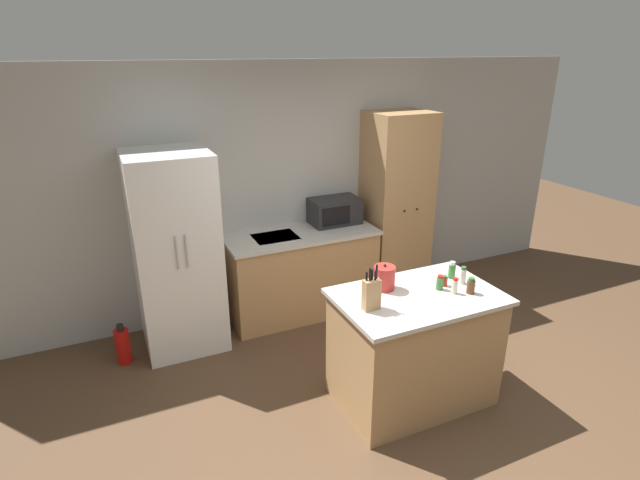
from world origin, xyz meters
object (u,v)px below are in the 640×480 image
pantry_cabinet (396,206)px  spice_bottle_amber_oil (471,286)px  spice_bottle_tall_dark (440,283)px  spice_bottle_pale_salt (452,270)px  spice_bottle_green_herb (463,276)px  microwave (335,211)px  knife_block (371,294)px  kettle (384,278)px  spice_bottle_short_red (444,281)px  refrigerator (176,253)px  fire_extinguisher (123,346)px  spice_bottle_orange_cap (455,286)px

pantry_cabinet → spice_bottle_amber_oil: 1.95m
spice_bottle_amber_oil → spice_bottle_tall_dark: bearing=139.6°
spice_bottle_pale_salt → spice_bottle_green_herb: bearing=-83.2°
microwave → knife_block: 1.97m
spice_bottle_amber_oil → spice_bottle_green_herb: size_ratio=0.89×
knife_block → kettle: bearing=43.6°
pantry_cabinet → spice_bottle_pale_salt: pantry_cabinet is taller
spice_bottle_pale_salt → spice_bottle_short_red: bearing=-148.3°
refrigerator → spice_bottle_amber_oil: (1.91, -1.79, 0.07)m
pantry_cabinet → kettle: 1.88m
spice_bottle_pale_salt → microwave: bearing=97.7°
spice_bottle_pale_salt → kettle: (-0.60, 0.07, 0.03)m
refrigerator → spice_bottle_amber_oil: refrigerator is taller
pantry_cabinet → spice_bottle_green_herb: size_ratio=14.35×
pantry_cabinet → fire_extinguisher: size_ratio=5.30×
spice_bottle_short_red → spice_bottle_pale_salt: (0.14, 0.09, 0.03)m
spice_bottle_tall_dark → spice_bottle_amber_oil: 0.23m
pantry_cabinet → microwave: bearing=172.7°
spice_bottle_tall_dark → spice_bottle_green_herb: 0.23m
refrigerator → spice_bottle_short_red: refrigerator is taller
refrigerator → kettle: size_ratio=8.90×
pantry_cabinet → knife_block: size_ratio=6.15×
knife_block → spice_bottle_orange_cap: (0.70, -0.05, -0.06)m
spice_bottle_green_herb → spice_bottle_pale_salt: bearing=96.8°
spice_bottle_pale_salt → spice_bottle_orange_cap: bearing=-124.1°
refrigerator → spice_bottle_orange_cap: (1.79, -1.74, 0.07)m
spice_bottle_pale_salt → spice_bottle_orange_cap: 0.28m
kettle → pantry_cabinet: bearing=54.6°
microwave → kettle: 1.67m
pantry_cabinet → spice_bottle_tall_dark: (-0.70, -1.73, -0.04)m
spice_bottle_tall_dark → spice_bottle_short_red: spice_bottle_tall_dark is taller
spice_bottle_pale_salt → knife_block: bearing=-168.2°
spice_bottle_tall_dark → spice_bottle_orange_cap: size_ratio=0.92×
spice_bottle_short_red → fire_extinguisher: (-2.38, 1.46, -0.81)m
spice_bottle_short_red → spice_bottle_pale_salt: spice_bottle_pale_salt is taller
pantry_cabinet → spice_bottle_pale_salt: (-0.49, -1.60, -0.03)m
spice_bottle_green_herb → kettle: size_ratio=0.69×
knife_block → fire_extinguisher: size_ratio=0.86×
spice_bottle_amber_oil → spice_bottle_green_herb: 0.17m
spice_bottle_green_herb → knife_block: bearing=-176.0°
pantry_cabinet → spice_bottle_short_red: 1.80m
microwave → fire_extinguisher: bearing=-171.9°
microwave → knife_block: knife_block is taller
refrigerator → spice_bottle_amber_oil: 2.62m
microwave → spice_bottle_tall_dark: size_ratio=4.41×
microwave → fire_extinguisher: 2.48m
spice_bottle_amber_oil → fire_extinguisher: 3.09m
refrigerator → kettle: (1.35, -1.44, 0.10)m
fire_extinguisher → spice_bottle_pale_salt: bearing=-28.4°
spice_bottle_pale_salt → spice_bottle_orange_cap: size_ratio=1.11×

